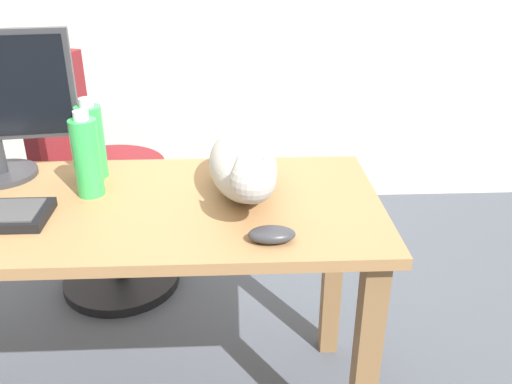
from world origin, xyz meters
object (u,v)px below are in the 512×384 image
object	(u,v)px
water_bottle	(91,141)
spray_bottle	(87,157)
cat	(244,166)
computer_mouse	(272,234)
office_chair	(100,194)

from	to	relation	value
water_bottle	spray_bottle	xyz separation A→B (m)	(0.02, -0.12, 0.00)
cat	computer_mouse	world-z (taller)	cat
computer_mouse	water_bottle	size ratio (longest dim) A/B	0.47
office_chair	spray_bottle	distance (m)	0.77
office_chair	water_bottle	world-z (taller)	water_bottle
office_chair	cat	xyz separation A→B (m)	(0.56, -0.65, 0.39)
spray_bottle	cat	bearing A→B (deg)	-2.35
cat	computer_mouse	distance (m)	0.27
cat	computer_mouse	size ratio (longest dim) A/B	5.58
office_chair	spray_bottle	xyz separation A→B (m)	(0.15, -0.63, 0.41)
computer_mouse	office_chair	bearing A→B (deg)	124.44
spray_bottle	computer_mouse	bearing A→B (deg)	-30.00
office_chair	cat	size ratio (longest dim) A/B	1.55
computer_mouse	water_bottle	world-z (taller)	water_bottle
office_chair	computer_mouse	world-z (taller)	office_chair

